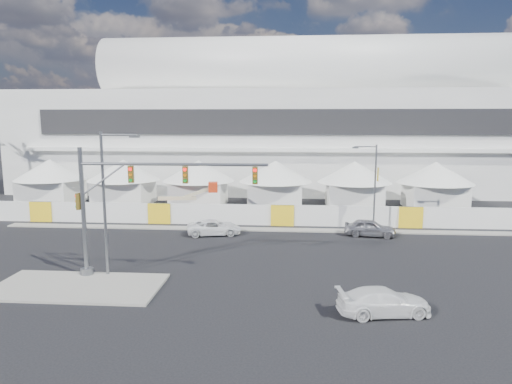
# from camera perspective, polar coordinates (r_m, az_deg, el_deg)

# --- Properties ---
(ground) EXTENTS (160.00, 160.00, 0.00)m
(ground) POSITION_cam_1_polar(r_m,az_deg,el_deg) (30.78, -8.63, -10.08)
(ground) COLOR black
(ground) RESTS_ON ground
(median_island) EXTENTS (10.00, 5.00, 0.15)m
(median_island) POSITION_cam_1_polar(r_m,az_deg,el_deg) (30.02, -21.40, -10.96)
(median_island) COLOR gray
(median_island) RESTS_ON ground
(far_curb) EXTENTS (80.00, 1.20, 0.12)m
(far_curb) POSITION_cam_1_polar(r_m,az_deg,el_deg) (44.08, 21.84, -4.72)
(far_curb) COLOR gray
(far_curb) RESTS_ON ground
(stadium) EXTENTS (80.00, 24.80, 21.98)m
(stadium) POSITION_cam_1_polar(r_m,az_deg,el_deg) (69.88, 6.04, 8.44)
(stadium) COLOR silver
(stadium) RESTS_ON ground
(tent_row) EXTENTS (53.40, 8.40, 5.40)m
(tent_row) POSITION_cam_1_polar(r_m,az_deg,el_deg) (53.15, -2.41, 1.54)
(tent_row) COLOR white
(tent_row) RESTS_ON ground
(hoarding_fence) EXTENTS (70.00, 0.25, 2.00)m
(hoarding_fence) POSITION_cam_1_polar(r_m,az_deg,el_deg) (43.77, 3.32, -2.92)
(hoarding_fence) COLOR white
(hoarding_fence) RESTS_ON ground
(sedan_silver) EXTENTS (2.40, 4.60, 1.49)m
(sedan_silver) POSITION_cam_1_polar(r_m,az_deg,el_deg) (40.97, 14.06, -4.36)
(sedan_silver) COLOR #A1A1A5
(sedan_silver) RESTS_ON ground
(pickup_curb) EXTENTS (3.12, 5.10, 1.32)m
(pickup_curb) POSITION_cam_1_polar(r_m,az_deg,el_deg) (40.42, -5.23, -4.43)
(pickup_curb) COLOR white
(pickup_curb) RESTS_ON ground
(pickup_near) EXTENTS (2.74, 5.09, 1.40)m
(pickup_near) POSITION_cam_1_polar(r_m,az_deg,el_deg) (25.15, 15.67, -13.04)
(pickup_near) COLOR white
(pickup_near) RESTS_ON ground
(lot_car_b) EXTENTS (2.85, 4.58, 1.45)m
(lot_car_b) POSITION_cam_1_polar(r_m,az_deg,el_deg) (49.95, 25.29, -2.61)
(lot_car_b) COLOR black
(lot_car_b) RESTS_ON ground
(traffic_mast) EXTENTS (12.08, 0.80, 8.19)m
(traffic_mast) POSITION_cam_1_polar(r_m,az_deg,el_deg) (29.78, -16.57, -1.53)
(traffic_mast) COLOR slate
(traffic_mast) RESTS_ON median_island
(streetlight_median) EXTENTS (2.53, 0.25, 9.15)m
(streetlight_median) POSITION_cam_1_polar(r_m,az_deg,el_deg) (30.18, -18.07, -0.22)
(streetlight_median) COLOR gray
(streetlight_median) RESTS_ON median_island
(streetlight_curb) EXTENTS (2.33, 0.53, 7.88)m
(streetlight_curb) POSITION_cam_1_polar(r_m,az_deg,el_deg) (41.85, 14.43, 1.24)
(streetlight_curb) COLOR gray
(streetlight_curb) RESTS_ON ground
(boom_lift) EXTENTS (7.42, 2.15, 3.71)m
(boom_lift) POSITION_cam_1_polar(r_m,az_deg,el_deg) (47.74, -10.47, -2.06)
(boom_lift) COLOR red
(boom_lift) RESTS_ON ground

